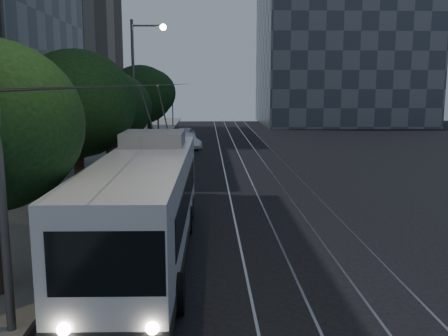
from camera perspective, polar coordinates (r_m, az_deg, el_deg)
name	(u,v)px	position (r m, az deg, el deg)	size (l,w,h in m)	color
ground	(234,256)	(16.87, 1.13, -10.04)	(120.00, 120.00, 0.00)	black
sidewalk	(115,162)	(36.89, -12.33, 0.68)	(5.00, 90.00, 0.15)	gray
tram_rails	(253,162)	(36.46, 3.33, 0.68)	(4.52, 90.00, 0.02)	#9998A1
overhead_wires	(149,115)	(36.16, -8.56, 6.04)	(2.23, 90.00, 6.00)	black
building_distant_right	(341,37)	(73.60, 13.27, 14.33)	(22.00, 18.00, 24.00)	#3C434C
trolleybus	(145,204)	(16.53, -8.98, -4.09)	(2.94, 13.06, 5.63)	#BDBDBF
pickup_silver	(155,172)	(28.38, -7.88, -0.40)	(2.56, 5.56, 1.55)	#B1B5B9
car_white_a	(157,156)	(34.66, -7.65, 1.33)	(1.69, 4.21, 1.43)	#B9BABE
car_white_b	(168,154)	(35.81, -6.43, 1.58)	(1.93, 4.75, 1.38)	white
car_white_c	(186,141)	(44.11, -4.37, 3.09)	(1.41, 4.04, 1.33)	silver
car_white_d	(184,136)	(47.54, -4.62, 3.72)	(1.87, 4.65, 1.58)	silver
tree_1	(76,104)	(22.58, -16.54, 7.01)	(5.18, 5.18, 7.14)	black
tree_2	(108,107)	(29.48, -13.09, 6.78)	(4.64, 4.64, 6.44)	black
tree_3	(113,107)	(33.74, -12.55, 6.80)	(5.08, 5.08, 6.44)	black
tree_4	(140,95)	(43.44, -9.54, 8.25)	(5.55, 5.55, 7.23)	black
tree_5	(149,93)	(49.88, -8.58, 8.48)	(5.25, 5.25, 7.13)	black
streetlamp_near	(11,38)	(11.51, -23.21, 13.49)	(2.64, 0.44, 11.07)	#535255
streetlamp_far	(140,79)	(34.65, -9.63, 9.96)	(2.39, 0.44, 9.86)	#535255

